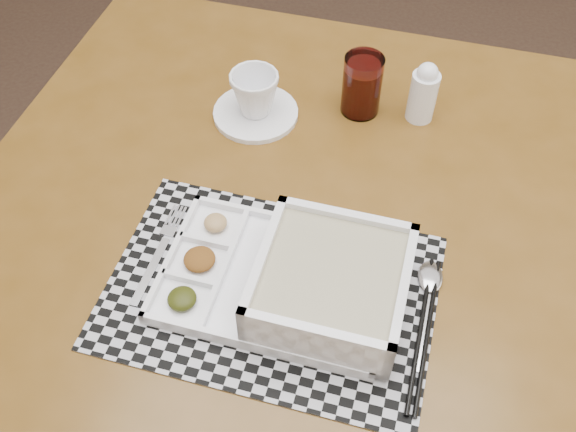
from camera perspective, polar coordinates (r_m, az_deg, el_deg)
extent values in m
plane|color=#321F19|center=(1.89, 12.56, -7.39)|extent=(5.00, 5.00, 0.00)
cube|color=#53350F|center=(1.00, 0.83, -1.52)|extent=(1.16, 1.16, 0.04)
cylinder|color=#53350F|center=(1.72, -10.84, 6.02)|extent=(0.05, 0.05, 0.76)
cylinder|color=#53350F|center=(1.63, 21.77, -0.65)|extent=(0.05, 0.05, 0.76)
cube|color=#53350F|center=(1.36, 5.90, 11.76)|extent=(0.92, 0.12, 0.09)
cube|color=#53350F|center=(1.20, -20.92, 1.34)|extent=(0.12, 0.92, 0.09)
cube|color=#B4B4BC|center=(0.91, -1.51, -6.69)|extent=(0.48, 0.36, 0.00)
cube|color=white|center=(0.91, -1.05, -5.91)|extent=(0.34, 0.25, 0.01)
cube|color=white|center=(0.96, 0.69, -0.43)|extent=(0.32, 0.04, 0.01)
cube|color=white|center=(0.85, -3.09, -11.29)|extent=(0.32, 0.04, 0.01)
cube|color=white|center=(0.94, -10.28, -3.33)|extent=(0.03, 0.22, 0.01)
cube|color=white|center=(0.89, 8.76, -7.70)|extent=(0.03, 0.22, 0.01)
cube|color=white|center=(0.91, -5.60, -4.46)|extent=(0.03, 0.20, 0.01)
cube|color=white|center=(0.91, -8.84, -5.55)|extent=(0.08, 0.01, 0.01)
cube|color=white|center=(0.94, -7.37, -2.24)|extent=(0.08, 0.01, 0.01)
ellipsoid|color=black|center=(0.89, -9.41, -7.26)|extent=(0.04, 0.04, 0.02)
ellipsoid|color=#52280D|center=(0.92, -7.87, -3.82)|extent=(0.05, 0.05, 0.02)
ellipsoid|color=olive|center=(0.96, -6.47, -0.59)|extent=(0.03, 0.03, 0.02)
cube|color=white|center=(0.88, 3.74, -7.15)|extent=(0.21, 0.21, 0.01)
cube|color=white|center=(0.91, 5.17, -1.25)|extent=(0.20, 0.03, 0.08)
cube|color=white|center=(0.81, 2.35, -11.31)|extent=(0.20, 0.03, 0.08)
cube|color=white|center=(0.87, -2.13, -4.63)|extent=(0.03, 0.20, 0.08)
cube|color=white|center=(0.85, 9.97, -7.30)|extent=(0.03, 0.20, 0.08)
cube|color=tan|center=(0.86, 3.84, -6.13)|extent=(0.19, 0.19, 0.07)
cube|color=#BAB9C0|center=(0.94, -12.28, -4.76)|extent=(0.02, 0.12, 0.00)
cube|color=#BAB9C0|center=(0.98, -10.58, -1.30)|extent=(0.02, 0.02, 0.00)
cube|color=#BAB9C0|center=(1.00, -10.41, 0.12)|extent=(0.01, 0.04, 0.00)
cube|color=#BAB9C0|center=(1.00, -10.09, 0.04)|extent=(0.01, 0.04, 0.00)
cube|color=#BAB9C0|center=(1.00, -9.77, -0.03)|extent=(0.01, 0.04, 0.00)
cube|color=#BAB9C0|center=(1.00, -9.46, -0.10)|extent=(0.01, 0.04, 0.00)
cube|color=#BAB9C0|center=(0.89, 11.76, -10.01)|extent=(0.02, 0.12, 0.00)
ellipsoid|color=#BAB9C0|center=(0.94, 12.53, -5.29)|extent=(0.04, 0.06, 0.01)
cylinder|color=black|center=(0.89, 11.66, -10.04)|extent=(0.03, 0.24, 0.01)
cylinder|color=black|center=(0.89, 12.30, -10.17)|extent=(0.03, 0.24, 0.01)
cylinder|color=white|center=(1.15, -2.89, 9.12)|extent=(0.15, 0.15, 0.01)
imported|color=white|center=(1.12, -2.98, 10.82)|extent=(0.09, 0.09, 0.08)
cylinder|color=white|center=(1.13, 6.59, 11.48)|extent=(0.07, 0.07, 0.11)
cylinder|color=#3A0604|center=(1.14, 6.54, 11.06)|extent=(0.06, 0.06, 0.09)
cylinder|color=white|center=(1.14, 11.87, 10.34)|extent=(0.05, 0.05, 0.09)
sphere|color=white|center=(1.11, 12.30, 12.31)|extent=(0.04, 0.04, 0.04)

